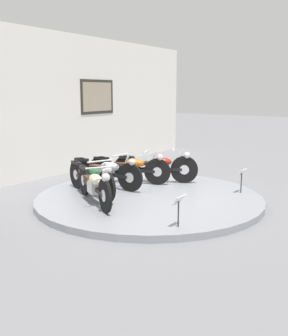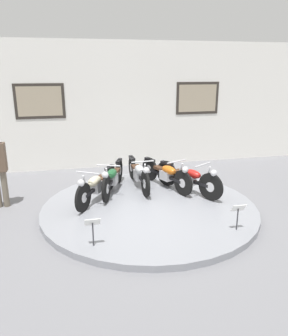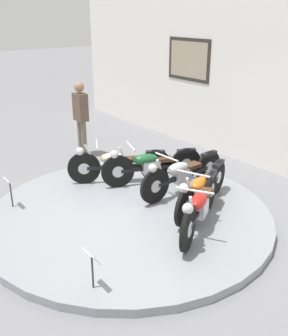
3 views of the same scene
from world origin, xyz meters
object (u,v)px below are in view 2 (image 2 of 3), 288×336
at_px(motorcycle_cream, 97,185).
at_px(info_placard_front_centre, 238,211).
at_px(motorcycle_red, 189,177).
at_px(motorcycle_silver, 139,173).
at_px(motorcycle_green, 113,177).
at_px(info_placard_front_left, 93,226).
at_px(motorcycle_orange, 166,173).

xyz_separation_m(motorcycle_cream, info_placard_front_centre, (2.39, -1.98, -0.01)).
bearing_deg(motorcycle_red, motorcycle_cream, -179.97).
distance_m(motorcycle_silver, info_placard_front_centre, 2.92).
bearing_deg(motorcycle_green, info_placard_front_left, -104.80).
bearing_deg(motorcycle_orange, motorcycle_silver, 165.40).
relative_size(motorcycle_orange, info_placard_front_centre, 3.60).
relative_size(motorcycle_cream, motorcycle_silver, 0.87).
xyz_separation_m(motorcycle_cream, motorcycle_silver, (1.09, 0.63, 0.00)).
relative_size(info_placard_front_left, info_placard_front_centre, 1.00).
xyz_separation_m(motorcycle_green, motorcycle_red, (1.75, -0.46, 0.01)).
distance_m(motorcycle_cream, motorcycle_silver, 1.26).
relative_size(motorcycle_cream, motorcycle_orange, 0.93).
height_order(motorcycle_cream, info_placard_front_left, motorcycle_cream).
distance_m(motorcycle_cream, info_placard_front_centre, 3.11).
bearing_deg(info_placard_front_left, motorcycle_red, 39.59).
bearing_deg(motorcycle_cream, info_placard_front_centre, -39.56).
bearing_deg(motorcycle_cream, motorcycle_green, 47.58).
relative_size(motorcycle_cream, motorcycle_red, 0.99).
bearing_deg(info_placard_front_left, info_placard_front_centre, 0.00).
xyz_separation_m(motorcycle_red, info_placard_front_left, (-2.39, -1.98, -0.02)).
xyz_separation_m(motorcycle_green, info_placard_front_left, (-0.64, -2.44, -0.01)).
height_order(motorcycle_green, info_placard_front_left, motorcycle_green).
height_order(motorcycle_silver, info_placard_front_centre, motorcycle_silver).
xyz_separation_m(motorcycle_orange, info_placard_front_centre, (0.64, -2.44, -0.01)).
relative_size(motorcycle_cream, info_placard_front_centre, 3.36).
xyz_separation_m(motorcycle_cream, motorcycle_red, (2.17, 0.00, 0.01)).
bearing_deg(motorcycle_cream, motorcycle_red, 0.03).
bearing_deg(info_placard_front_centre, motorcycle_orange, 104.78).
distance_m(motorcycle_red, info_placard_front_centre, 1.99).
xyz_separation_m(motorcycle_silver, info_placard_front_centre, (1.31, -2.61, -0.01)).
distance_m(motorcycle_green, motorcycle_silver, 0.69).
bearing_deg(info_placard_front_left, motorcycle_green, 75.20).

